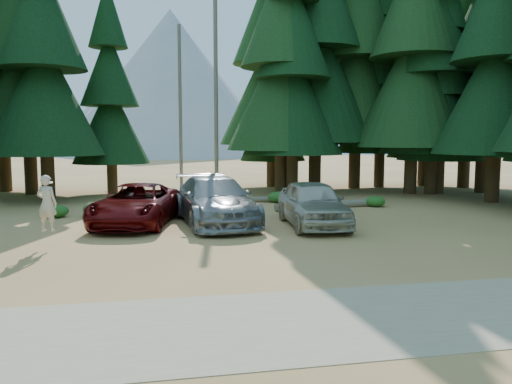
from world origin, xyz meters
The scene contains 20 objects.
ground centered at (0.00, 0.00, 0.00)m, with size 160.00×160.00×0.00m, color #A17B44.
gravel_strip centered at (0.00, -6.50, 0.01)m, with size 26.00×3.50×0.01m, color tan.
forest_belt_north centered at (0.00, 15.00, 0.00)m, with size 36.00×7.00×22.00m, color black, non-canonical shape.
snag_front centered at (0.80, 14.50, 6.00)m, with size 0.24×0.24×12.00m, color #6E6558.
snag_back centered at (-1.20, 16.00, 5.00)m, with size 0.20×0.20×10.00m, color #6E6558.
mountain_peak centered at (-2.59, 88.23, 12.71)m, with size 48.00×50.00×28.00m.
red_pickup centered at (-3.37, 4.39, 0.77)m, with size 2.57×5.57×1.55m, color #560708.
silver_minivan_center centered at (-0.43, 4.08, 0.89)m, with size 2.50×6.16×1.79m, color gray.
silver_minivan_right centered at (3.07, 2.86, 0.86)m, with size 2.02×5.02×1.71m, color #BBB7A6.
frisbee_player centered at (-5.77, 0.73, 1.35)m, with size 0.71×0.59×1.68m.
log_left centered at (-3.32, 8.58, 0.16)m, with size 0.31×0.31×4.35m, color #6E6558.
log_mid centered at (2.34, 10.18, 0.14)m, with size 0.29×0.29×3.46m, color #6E6558.
log_right centered at (5.24, 7.24, 0.17)m, with size 0.35×0.35×5.46m, color #6E6558.
shrub_far_left centered at (-6.69, 6.84, 0.26)m, with size 0.93×0.93×0.51m, color #205B1B.
shrub_left centered at (-5.10, 6.81, 0.31)m, with size 1.13×1.13×0.62m, color #205B1B.
shrub_center_left centered at (-3.28, 7.41, 0.34)m, with size 1.25×1.25×0.69m, color #205B1B.
shrub_center_right centered at (3.85, 8.49, 0.31)m, with size 1.14×1.14×0.62m, color #205B1B.
shrub_right centered at (3.42, 9.81, 0.28)m, with size 1.02×1.02×0.56m, color #205B1B.
shrub_far_right centered at (4.04, 7.53, 0.28)m, with size 1.01×1.01×0.56m, color #205B1B.
shrub_edge_east centered at (7.64, 7.43, 0.26)m, with size 0.93×0.93×0.51m, color #205B1B.
Camera 1 is at (-2.47, -14.74, 3.23)m, focal length 35.00 mm.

